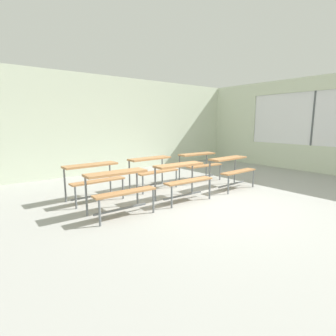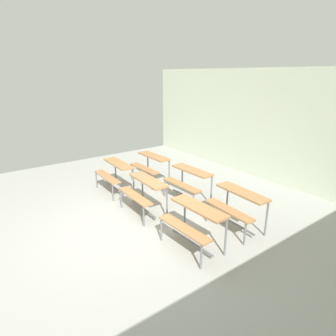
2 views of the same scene
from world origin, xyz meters
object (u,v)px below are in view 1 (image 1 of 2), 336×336
Objects in this scene: desk_bench_r0c0 at (119,183)px; desk_bench_r1c0 at (93,173)px; desk_bench_r0c2 at (231,165)px; desk_bench_r0c1 at (182,173)px; desk_bench_r1c2 at (200,160)px; desk_bench_r1c1 at (153,165)px.

desk_bench_r0c0 is 0.99× the size of desk_bench_r1c0.
desk_bench_r0c2 and desk_bench_r1c0 have the same top height.
desk_bench_r0c1 is 1.58m from desk_bench_r0c2.
desk_bench_r1c0 is at bearing 158.00° from desk_bench_r0c2.
desk_bench_r1c2 is (3.02, -0.00, 0.00)m from desk_bench_r1c0.
desk_bench_r1c0 and desk_bench_r1c2 have the same top height.
desk_bench_r0c1 is 0.99× the size of desk_bench_r0c2.
desk_bench_r0c2 and desk_bench_r1c1 have the same top height.
desk_bench_r1c1 is 1.51m from desk_bench_r1c2.
desk_bench_r0c0 is 3.00m from desk_bench_r0c2.
desk_bench_r0c1 is at bearing 178.06° from desk_bench_r0c2.
desk_bench_r1c0 is at bearing 144.20° from desk_bench_r0c1.
desk_bench_r1c1 is at bearing 0.56° from desk_bench_r1c0.
desk_bench_r0c1 is (1.42, -0.02, 0.00)m from desk_bench_r0c0.
desk_bench_r0c1 is 1.92m from desk_bench_r1c2.
desk_bench_r0c0 is 1.42m from desk_bench_r0c1.
desk_bench_r0c0 is at bearing -179.39° from desk_bench_r0c1.
desk_bench_r1c1 is (0.07, 1.16, 0.00)m from desk_bench_r0c1.
desk_bench_r1c0 is 0.99× the size of desk_bench_r1c2.
desk_bench_r0c0 is 0.99× the size of desk_bench_r0c2.
desk_bench_r0c1 is 1.81m from desk_bench_r1c0.
desk_bench_r1c2 is at bearing 36.12° from desk_bench_r0c1.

